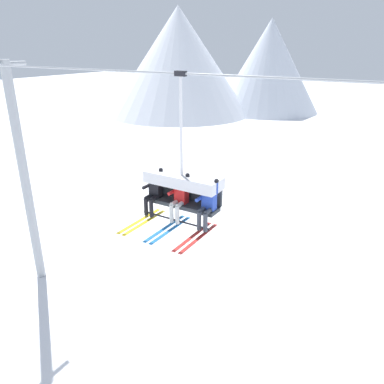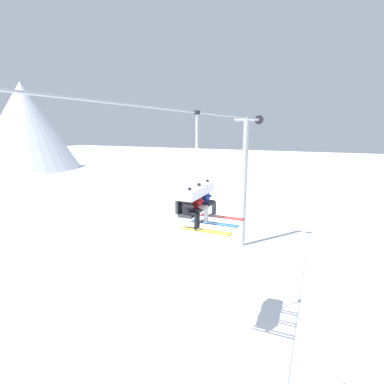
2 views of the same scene
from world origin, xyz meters
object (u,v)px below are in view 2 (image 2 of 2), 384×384
lift_tower_far (245,181)px  skier_blue (209,198)px  chairlift_chair (195,194)px  skier_black (191,209)px  skier_red (200,203)px

lift_tower_far → skier_blue: 9.68m
chairlift_chair → skier_black: chairlift_chair is taller
skier_red → skier_black: bearing=180.0°
skier_black → skier_red: (0.82, 0.00, 0.00)m
skier_red → skier_blue: same height
chairlift_chair → skier_red: 0.37m
chairlift_chair → lift_tower_far: bearing=3.9°
skier_blue → chairlift_chair: bearing=165.4°
lift_tower_far → skier_red: 10.49m
chairlift_chair → skier_black: bearing=-165.3°
lift_tower_far → chairlift_chair: 10.51m
skier_blue → lift_tower_far: bearing=5.5°
chairlift_chair → skier_black: 0.89m
lift_tower_far → chairlift_chair: lift_tower_far is taller
skier_black → skier_blue: (1.63, 0.00, 0.00)m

